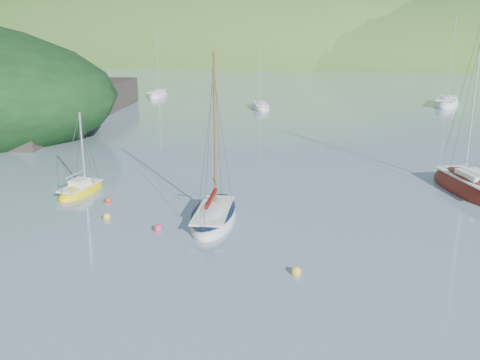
% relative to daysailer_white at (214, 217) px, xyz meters
% --- Properties ---
extents(ground, '(700.00, 700.00, 0.00)m').
position_rel_daysailer_white_xyz_m(ground, '(0.44, -6.51, -0.23)').
color(ground, gray).
rests_on(ground, ground).
extents(shoreline_hills, '(690.00, 135.00, 56.00)m').
position_rel_daysailer_white_xyz_m(shoreline_hills, '(-9.22, 165.92, -0.23)').
color(shoreline_hills, '#346024').
rests_on(shoreline_hills, ground).
extents(daysailer_white, '(3.39, 6.87, 10.12)m').
position_rel_daysailer_white_xyz_m(daysailer_white, '(0.00, 0.00, 0.00)').
color(daysailer_white, white).
rests_on(daysailer_white, ground).
extents(sloop_red, '(6.20, 9.08, 12.76)m').
position_rel_daysailer_white_xyz_m(sloop_red, '(15.03, 9.68, 0.01)').
color(sloop_red, maroon).
rests_on(sloop_red, ground).
extents(sailboat_yellow, '(1.97, 4.50, 5.86)m').
position_rel_daysailer_white_xyz_m(sailboat_yellow, '(-10.17, 2.70, -0.07)').
color(sailboat_yellow, yellow).
rests_on(sailboat_yellow, ground).
extents(distant_sloop_a, '(4.39, 6.91, 9.31)m').
position_rel_daysailer_white_xyz_m(distant_sloop_a, '(-7.27, 42.90, -0.06)').
color(distant_sloop_a, white).
rests_on(distant_sloop_a, ground).
extents(distant_sloop_b, '(4.70, 9.58, 13.08)m').
position_rel_daysailer_white_xyz_m(distant_sloop_b, '(17.32, 52.64, -0.02)').
color(distant_sloop_b, white).
rests_on(distant_sloop_b, ground).
extents(distant_sloop_c, '(4.01, 7.79, 10.60)m').
position_rel_daysailer_white_xyz_m(distant_sloop_c, '(-26.00, 51.45, -0.05)').
color(distant_sloop_c, white).
rests_on(distant_sloop_c, ground).
extents(mooring_buoys, '(23.56, 8.73, 0.49)m').
position_rel_daysailer_white_xyz_m(mooring_buoys, '(0.69, -1.39, -0.11)').
color(mooring_buoys, yellow).
rests_on(mooring_buoys, ground).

